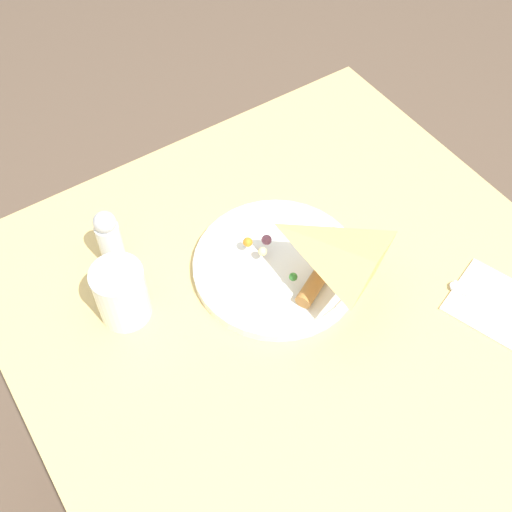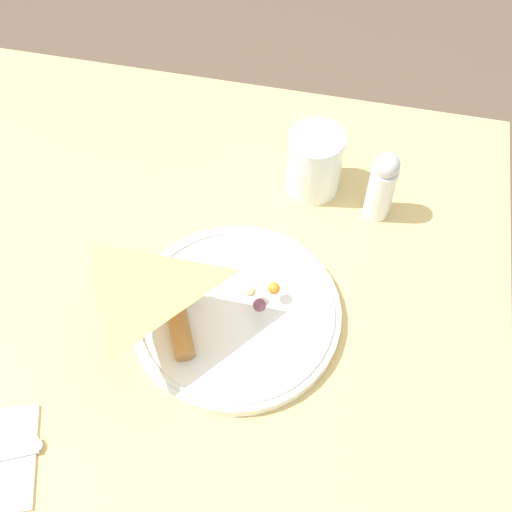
{
  "view_description": "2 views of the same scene",
  "coord_description": "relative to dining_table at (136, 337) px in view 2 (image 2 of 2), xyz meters",
  "views": [
    {
      "loc": [
        -0.31,
        0.33,
        1.56
      ],
      "look_at": [
        0.17,
        0.02,
        0.8
      ],
      "focal_mm": 45.0,
      "sensor_mm": 36.0,
      "label": 1
    },
    {
      "loc": [
        0.25,
        -0.36,
        1.45
      ],
      "look_at": [
        0.16,
        0.04,
        0.84
      ],
      "focal_mm": 45.0,
      "sensor_mm": 36.0,
      "label": 2
    }
  ],
  "objects": [
    {
      "name": "plate_pizza",
      "position": [
        0.15,
        -0.01,
        0.14
      ],
      "size": [
        0.25,
        0.25,
        0.05
      ],
      "color": "white",
      "rests_on": "dining_table"
    },
    {
      "name": "milk_glass",
      "position": [
        0.21,
        0.22,
        0.17
      ],
      "size": [
        0.07,
        0.07,
        0.1
      ],
      "color": "white",
      "rests_on": "dining_table"
    },
    {
      "name": "dining_table",
      "position": [
        0.0,
        0.0,
        0.0
      ],
      "size": [
        0.95,
        0.81,
        0.77
      ],
      "color": "#DBB770",
      "rests_on": "ground_plane"
    },
    {
      "name": "salt_shaker",
      "position": [
        0.3,
        0.19,
        0.18
      ],
      "size": [
        0.04,
        0.04,
        0.11
      ],
      "color": "white",
      "rests_on": "dining_table"
    },
    {
      "name": "ground_plane",
      "position": [
        0.0,
        0.0,
        -0.64
      ],
      "size": [
        6.0,
        6.0,
        0.0
      ],
      "primitive_type": "plane",
      "color": "brown"
    }
  ]
}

